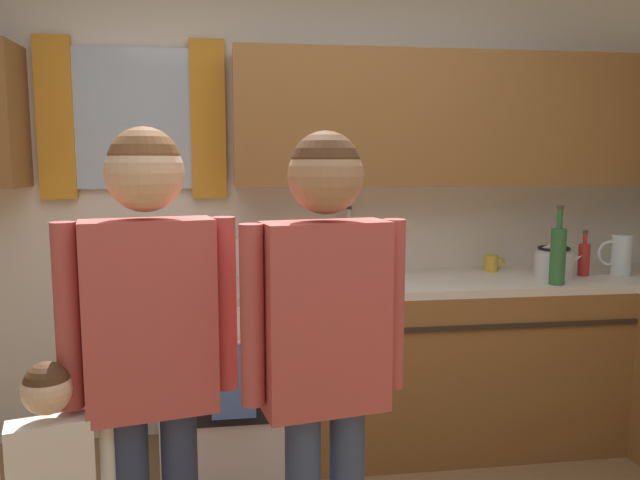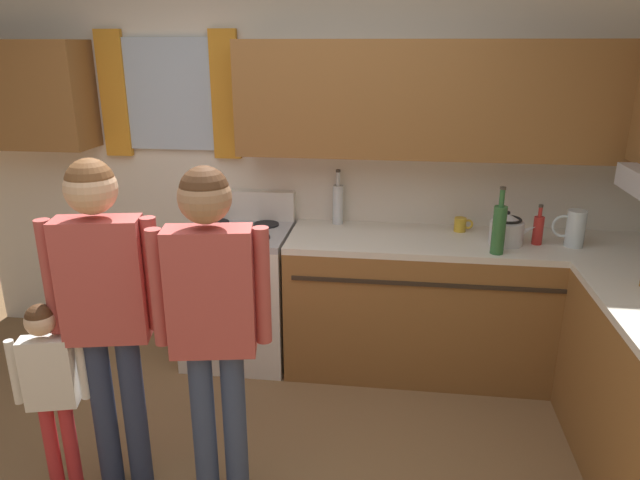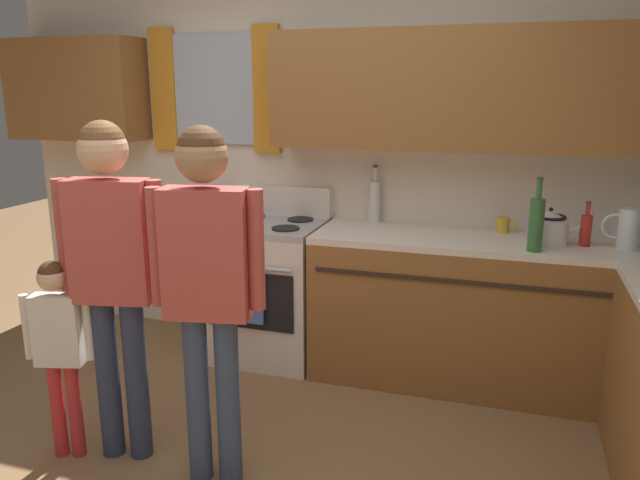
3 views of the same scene
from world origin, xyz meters
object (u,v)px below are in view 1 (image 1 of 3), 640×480
object	(u,v)px
mug_mustard_yellow	(492,263)
adult_holding_child	(151,338)
water_pitcher	(620,255)
adult_in_plaid	(325,337)
bottle_sauce_red	(584,259)
bottle_wine_green	(558,254)
bottle_tall_clear	(349,247)
stovetop_kettle	(554,260)
stove_oven	(233,368)

from	to	relation	value
mug_mustard_yellow	adult_holding_child	xyz separation A→B (m)	(-1.67, -1.47, 0.07)
water_pitcher	mug_mustard_yellow	bearing A→B (deg)	161.98
adult_in_plaid	bottle_sauce_red	bearing A→B (deg)	39.32
bottle_wine_green	bottle_sauce_red	bearing A→B (deg)	37.30
bottle_tall_clear	bottle_wine_green	world-z (taller)	bottle_wine_green
bottle_wine_green	stovetop_kettle	xyz separation A→B (m)	(0.08, 0.18, -0.06)
stovetop_kettle	bottle_sauce_red	bearing A→B (deg)	6.88
bottle_tall_clear	stovetop_kettle	bearing A→B (deg)	-15.32
bottle_sauce_red	bottle_tall_clear	distance (m)	1.26
mug_mustard_yellow	adult_in_plaid	distance (m)	1.91
bottle_wine_green	water_pitcher	distance (m)	0.51
adult_holding_child	water_pitcher	bearing A→B (deg)	28.72
bottle_sauce_red	bottle_wine_green	distance (m)	0.34
bottle_wine_green	stovetop_kettle	world-z (taller)	bottle_wine_green
stove_oven	mug_mustard_yellow	distance (m)	1.53
stove_oven	bottle_wine_green	size ratio (longest dim) A/B	2.79
adult_holding_child	bottle_tall_clear	bearing A→B (deg)	60.53
bottle_sauce_red	bottle_tall_clear	world-z (taller)	bottle_tall_clear
mug_mustard_yellow	stovetop_kettle	xyz separation A→B (m)	(0.25, -0.22, 0.05)
mug_mustard_yellow	water_pitcher	bearing A→B (deg)	-18.02
water_pitcher	adult_holding_child	xyz separation A→B (m)	(-2.30, -1.26, 0.00)
mug_mustard_yellow	bottle_wine_green	bearing A→B (deg)	-67.36
stovetop_kettle	water_pitcher	bearing A→B (deg)	1.94
bottle_wine_green	stovetop_kettle	size ratio (longest dim) A/B	1.44
stove_oven	bottle_wine_green	distance (m)	1.73
stove_oven	water_pitcher	size ratio (longest dim) A/B	5.00
stove_oven	bottle_wine_green	world-z (taller)	bottle_wine_green
bottle_tall_clear	stove_oven	bearing A→B (deg)	-159.78
mug_mustard_yellow	water_pitcher	world-z (taller)	water_pitcher
bottle_sauce_red	adult_holding_child	world-z (taller)	adult_holding_child
bottle_sauce_red	mug_mustard_yellow	size ratio (longest dim) A/B	2.04
stovetop_kettle	adult_holding_child	world-z (taller)	adult_holding_child
adult_in_plaid	bottle_tall_clear	bearing A→B (deg)	76.81
bottle_sauce_red	adult_holding_child	bearing A→B (deg)	-148.83
mug_mustard_yellow	adult_in_plaid	world-z (taller)	adult_in_plaid
bottle_tall_clear	stovetop_kettle	size ratio (longest dim) A/B	1.34
water_pitcher	adult_in_plaid	bearing A→B (deg)	-144.15
stove_oven	stovetop_kettle	bearing A→B (deg)	-1.75
stove_oven	bottle_tall_clear	world-z (taller)	bottle_tall_clear
stovetop_kettle	mug_mustard_yellow	bearing A→B (deg)	138.24
bottle_wine_green	adult_in_plaid	world-z (taller)	adult_in_plaid
adult_holding_child	stovetop_kettle	bearing A→B (deg)	33.10
bottle_sauce_red	adult_in_plaid	xyz separation A→B (m)	(-1.60, -1.31, 0.01)
stove_oven	adult_in_plaid	xyz separation A→B (m)	(0.27, -1.34, 0.54)
water_pitcher	adult_holding_child	distance (m)	2.63
stove_oven	mug_mustard_yellow	bearing A→B (deg)	6.63
bottle_tall_clear	bottle_wine_green	xyz separation A→B (m)	(0.97, -0.47, 0.01)
bottle_sauce_red	mug_mustard_yellow	distance (m)	0.48
bottle_sauce_red	stovetop_kettle	xyz separation A→B (m)	(-0.19, -0.02, 0.00)
mug_mustard_yellow	stovetop_kettle	bearing A→B (deg)	-41.76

